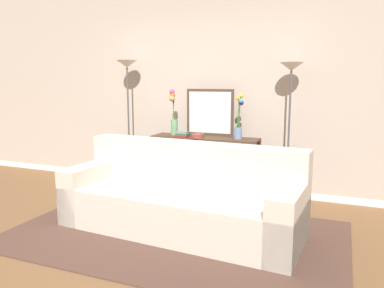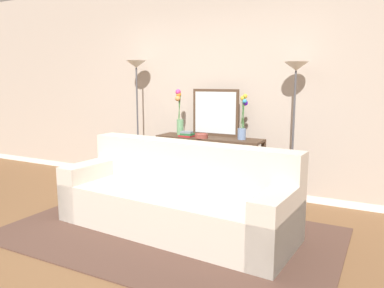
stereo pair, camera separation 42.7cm
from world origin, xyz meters
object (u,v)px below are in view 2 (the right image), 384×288
at_px(floor_lamp_left, 137,88).
at_px(fruit_bowl, 201,136).
at_px(vase_short_flowers, 243,121).
at_px(book_stack, 187,134).
at_px(wall_mirror, 215,113).
at_px(book_row_under_console, 183,189).
at_px(floor_lamp_right, 295,94).
at_px(vase_tall_flowers, 179,114).
at_px(console_table, 209,156).
at_px(couch, 177,200).

xyz_separation_m(floor_lamp_left, fruit_bowl, (1.14, -0.20, -0.59)).
bearing_deg(vase_short_flowers, fruit_bowl, -165.15).
xyz_separation_m(vase_short_flowers, book_stack, (-0.72, -0.12, -0.20)).
xyz_separation_m(wall_mirror, book_stack, (-0.29, -0.25, -0.27)).
bearing_deg(book_row_under_console, floor_lamp_right, 3.59).
bearing_deg(vase_short_flowers, wall_mirror, 162.77).
height_order(floor_lamp_right, book_row_under_console, floor_lamp_right).
bearing_deg(fruit_bowl, wall_mirror, 75.04).
xyz_separation_m(floor_lamp_right, book_stack, (-1.33, -0.19, -0.53)).
distance_m(book_stack, book_row_under_console, 0.79).
bearing_deg(floor_lamp_right, vase_tall_flowers, -177.37).
height_order(vase_tall_flowers, fruit_bowl, vase_tall_flowers).
bearing_deg(floor_lamp_right, console_table, -175.10).
bearing_deg(book_row_under_console, fruit_bowl, -19.09).
xyz_separation_m(wall_mirror, vase_short_flowers, (0.43, -0.13, -0.08)).
distance_m(floor_lamp_right, fruit_bowl, 1.25).
distance_m(wall_mirror, book_row_under_console, 1.13).
bearing_deg(book_stack, floor_lamp_left, 168.30).
height_order(floor_lamp_left, vase_short_flowers, floor_lamp_left).
height_order(couch, floor_lamp_right, floor_lamp_right).
relative_size(wall_mirror, book_row_under_console, 1.70).
relative_size(floor_lamp_left, floor_lamp_right, 1.04).
relative_size(console_table, vase_short_flowers, 2.50).
height_order(floor_lamp_right, vase_tall_flowers, floor_lamp_right).
distance_m(console_table, floor_lamp_right, 1.33).
height_order(floor_lamp_right, vase_short_flowers, floor_lamp_right).
height_order(couch, book_stack, couch).
xyz_separation_m(console_table, vase_short_flowers, (0.45, 0.02, 0.47)).
relative_size(vase_tall_flowers, book_row_under_console, 1.60).
distance_m(couch, floor_lamp_left, 2.15).
relative_size(floor_lamp_right, vase_short_flowers, 3.08).
relative_size(wall_mirror, fruit_bowl, 3.85).
height_order(couch, wall_mirror, wall_mirror).
xyz_separation_m(floor_lamp_right, vase_tall_flowers, (-1.51, -0.07, -0.29)).
xyz_separation_m(couch, floor_lamp_left, (-1.37, 1.24, 1.10)).
bearing_deg(fruit_bowl, floor_lamp_right, 10.47).
bearing_deg(book_stack, vase_short_flowers, 9.35).
relative_size(book_stack, book_row_under_console, 0.49).
bearing_deg(couch, book_stack, 113.21).
height_order(floor_lamp_right, wall_mirror, floor_lamp_right).
distance_m(floor_lamp_right, book_stack, 1.44).
height_order(couch, vase_tall_flowers, vase_tall_flowers).
distance_m(couch, floor_lamp_right, 1.85).
bearing_deg(vase_short_flowers, couch, -102.97).
relative_size(console_table, wall_mirror, 2.17).
distance_m(couch, book_row_under_console, 1.31).
bearing_deg(floor_lamp_left, vase_short_flowers, -2.50).
distance_m(vase_short_flowers, fruit_bowl, 0.56).
bearing_deg(console_table, book_row_under_console, 180.00).
xyz_separation_m(floor_lamp_right, fruit_bowl, (-1.11, -0.20, -0.54)).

